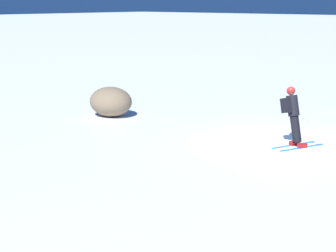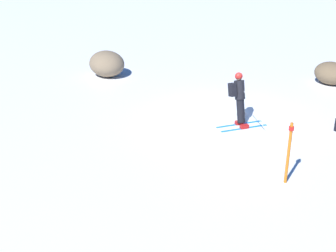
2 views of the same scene
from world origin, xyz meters
name	(u,v)px [view 2 (image 2 of 2)]	position (x,y,z in m)	size (l,w,h in m)	color
ground_plane	(228,120)	(0.00, 0.00, 0.00)	(300.00, 300.00, 0.00)	white
skier	(239,96)	(-0.40, -0.05, 0.98)	(1.38, 1.74, 1.79)	#1E7AC6
exposed_boulder_0	(107,64)	(6.86, 0.59, 0.56)	(1.71, 1.45, 1.11)	#7A664C
exposed_boulder_1	(331,73)	(0.10, -6.15, 0.47)	(1.43, 1.22, 0.93)	brown
trail_marker	(289,150)	(-3.87, 1.78, 0.95)	(0.13, 0.13, 1.71)	orange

